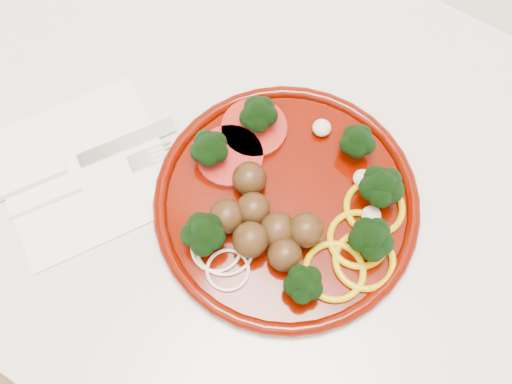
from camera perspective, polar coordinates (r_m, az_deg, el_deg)
The scene contains 5 objects.
counter at distance 1.10m, azimuth -1.01°, elevation -7.14°, with size 2.40×0.60×0.90m.
plate at distance 0.64m, azimuth 2.84°, elevation -0.96°, with size 0.27×0.27×0.06m.
napkin at distance 0.69m, azimuth -14.99°, elevation 1.91°, with size 0.17×0.17×0.00m, color white.
knife at distance 0.69m, azimuth -17.05°, elevation 2.01°, with size 0.12×0.18×0.01m.
fork at distance 0.68m, azimuth -16.62°, elevation 0.09°, with size 0.11×0.16×0.01m.
Camera 1 is at (0.17, 1.47, 1.51)m, focal length 45.00 mm.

